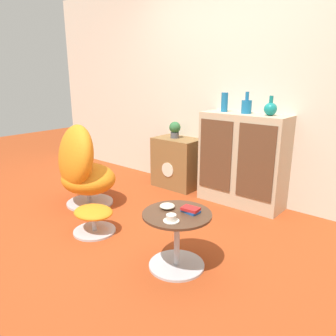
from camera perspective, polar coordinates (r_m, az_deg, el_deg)
name	(u,v)px	position (r m, az deg, el deg)	size (l,w,h in m)	color
ground_plane	(138,237)	(3.10, -5.22, -11.82)	(12.00, 12.00, 0.00)	#9E3D19
wall_back	(231,87)	(3.98, 10.84, 13.73)	(6.40, 0.06, 2.60)	beige
sideboard	(242,160)	(3.75, 12.84, 1.38)	(0.96, 0.38, 1.03)	tan
tv_console	(177,163)	(4.28, 1.61, 0.92)	(0.60, 0.40, 0.65)	brown
egg_chair	(82,168)	(3.76, -14.73, -0.04)	(0.84, 0.79, 0.95)	#B7B7BC
ottoman	(94,216)	(3.18, -12.82, -8.19)	(0.40, 0.40, 0.25)	#B7B7BC
coffee_table	(177,237)	(2.55, 1.55, -11.92)	(0.52, 0.52, 0.45)	#B7B7BC
vase_leftmost	(224,102)	(3.78, 9.81, 11.23)	(0.08, 0.08, 0.21)	#196699
vase_inner_left	(247,106)	(3.65, 13.51, 10.44)	(0.11, 0.11, 0.23)	#196699
vase_inner_right	(270,109)	(3.54, 17.42, 9.84)	(0.13, 0.13, 0.20)	#147A75
potted_plant	(175,129)	(4.22, 1.20, 6.80)	(0.15, 0.15, 0.21)	#4C4C51
teacup	(171,219)	(2.33, 0.57, -8.79)	(0.12, 0.12, 0.05)	silver
book_stack	(191,210)	(2.47, 3.95, -7.29)	(0.14, 0.10, 0.04)	#1E478C
bowl	(167,206)	(2.54, -0.12, -6.64)	(0.12, 0.12, 0.04)	beige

